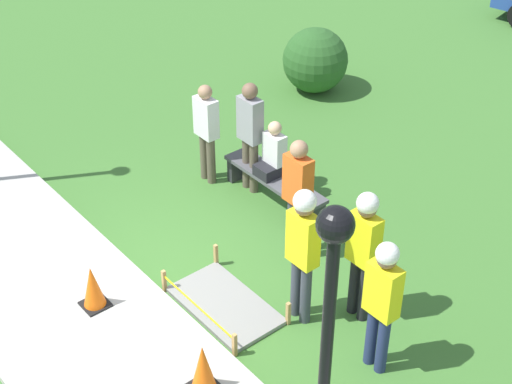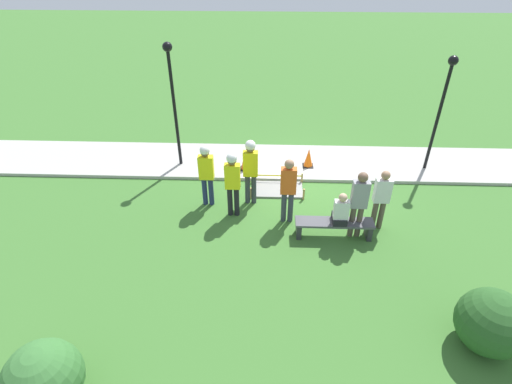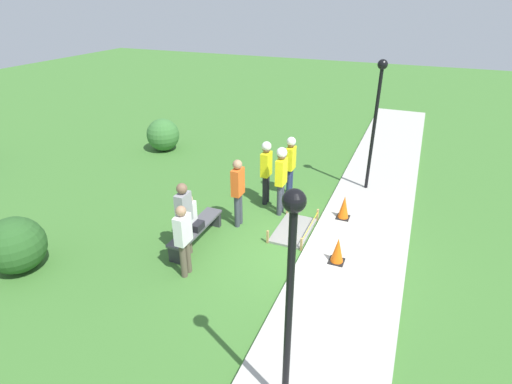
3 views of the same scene
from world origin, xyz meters
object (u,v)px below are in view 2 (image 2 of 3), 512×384
object	(u,v)px
park_bench	(334,225)
bystander_in_orange_shirt	(288,187)
traffic_cone_near_patch	(309,158)
lamppost_near	(172,89)
worker_supervisor	(233,179)
worker_assistant	(250,166)
lamppost_far	(443,97)
bystander_in_gray_shirt	(381,197)
bystander_in_white_shirt	(359,201)
worker_trainee	(206,170)
traffic_cone_far_patch	(245,160)
person_seated_on_bench	(341,212)

from	to	relation	value
park_bench	bystander_in_orange_shirt	xyz separation A→B (m)	(1.17, -0.60, 0.74)
traffic_cone_near_patch	lamppost_near	bearing A→B (deg)	-0.30
worker_supervisor	worker_assistant	size ratio (longest dim) A/B	0.97
bystander_in_orange_shirt	lamppost_far	world-z (taller)	lamppost_far
lamppost_far	bystander_in_gray_shirt	bearing A→B (deg)	53.92
traffic_cone_near_patch	park_bench	distance (m)	3.43
worker_assistant	bystander_in_white_shirt	world-z (taller)	worker_assistant
traffic_cone_near_patch	bystander_in_orange_shirt	size ratio (longest dim) A/B	0.33
lamppost_far	worker_trainee	bearing A→B (deg)	17.64
worker_supervisor	lamppost_far	xyz separation A→B (m)	(-5.99, -2.62, 1.31)
traffic_cone_far_patch	worker_trainee	world-z (taller)	worker_trainee
traffic_cone_near_patch	bystander_in_orange_shirt	distance (m)	2.98
person_seated_on_bench	bystander_in_white_shirt	distance (m)	0.51
park_bench	bystander_in_white_shirt	bearing A→B (deg)	-174.27
traffic_cone_near_patch	lamppost_far	bearing A→B (deg)	-179.40
traffic_cone_far_patch	worker_supervisor	xyz separation A→B (m)	(0.19, 2.32, 0.73)
worker_assistant	bystander_in_orange_shirt	size ratio (longest dim) A/B	1.05
park_bench	worker_trainee	size ratio (longest dim) A/B	1.06
worker_trainee	bystander_in_orange_shirt	bearing A→B (deg)	162.46
bystander_in_orange_shirt	bystander_in_gray_shirt	size ratio (longest dim) A/B	1.10
worker_supervisor	bystander_in_orange_shirt	bearing A→B (deg)	171.37
traffic_cone_near_patch	traffic_cone_far_patch	size ratio (longest dim) A/B	0.95
park_bench	lamppost_far	xyz separation A→B (m)	(-3.38, -3.45, 2.13)
traffic_cone_near_patch	worker_trainee	size ratio (longest dim) A/B	0.34
worker_assistant	worker_trainee	size ratio (longest dim) A/B	1.06
park_bench	person_seated_on_bench	distance (m)	0.49
bystander_in_orange_shirt	park_bench	bearing A→B (deg)	152.75
park_bench	worker_assistant	size ratio (longest dim) A/B	1.00
traffic_cone_near_patch	worker_assistant	distance (m)	2.78
worker_trainee	lamppost_near	distance (m)	2.88
person_seated_on_bench	worker_assistant	world-z (taller)	worker_assistant
traffic_cone_far_patch	bystander_in_orange_shirt	bearing A→B (deg)	116.35
park_bench	worker_supervisor	bearing A→B (deg)	-17.46
traffic_cone_far_patch	lamppost_near	size ratio (longest dim) A/B	0.17
worker_trainee	park_bench	bearing A→B (deg)	158.93
worker_trainee	worker_assistant	bearing A→B (deg)	-174.04
traffic_cone_far_patch	park_bench	bearing A→B (deg)	127.72
worker_supervisor	bystander_in_orange_shirt	xyz separation A→B (m)	(-1.44, 0.22, -0.08)
bystander_in_orange_shirt	worker_supervisor	bearing A→B (deg)	-8.63
worker_supervisor	bystander_in_white_shirt	bearing A→B (deg)	166.24
traffic_cone_far_patch	worker_supervisor	size ratio (longest dim) A/B	0.35
worker_assistant	lamppost_far	xyz separation A→B (m)	(-5.55, -2.02, 1.26)
park_bench	bystander_in_white_shirt	world-z (taller)	bystander_in_white_shirt
person_seated_on_bench	worker_supervisor	xyz separation A→B (m)	(2.72, -0.87, 0.34)
traffic_cone_near_patch	worker_trainee	distance (m)	3.71
person_seated_on_bench	lamppost_near	size ratio (longest dim) A/B	0.23
bystander_in_gray_shirt	worker_trainee	bearing A→B (deg)	-11.03
worker_supervisor	lamppost_near	world-z (taller)	lamppost_near
traffic_cone_far_patch	bystander_in_orange_shirt	size ratio (longest dim) A/B	0.35
person_seated_on_bench	worker_supervisor	size ratio (longest dim) A/B	0.47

